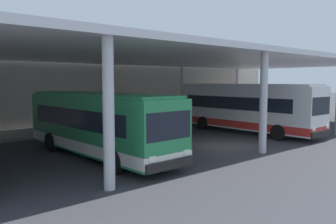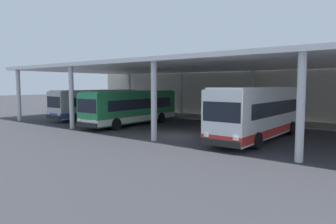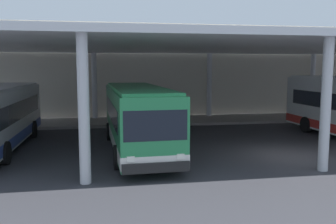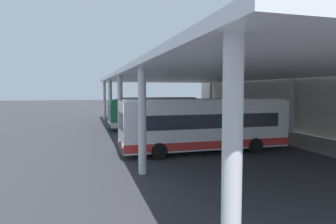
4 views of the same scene
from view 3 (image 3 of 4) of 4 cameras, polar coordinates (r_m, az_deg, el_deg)
name	(u,v)px [view 3 (image 3 of 4)]	position (r m, az deg, el deg)	size (l,w,h in m)	color
ground_plane	(291,156)	(18.06, 18.67, -6.50)	(200.00, 200.00, 0.00)	#333338
platform_kerb	(215,119)	(28.72, 7.39, -1.13)	(42.00, 4.50, 0.18)	gray
station_building_facade	(204,71)	(31.55, 5.72, 6.45)	(48.00, 1.60, 7.69)	beige
canopy_shelter	(248,47)	(22.59, 12.41, 9.83)	(40.00, 17.00, 5.55)	silver
bus_second_bay	(137,117)	(17.97, -4.85, -0.85)	(2.98, 10.61, 3.17)	#28844C
bench_waiting	(325,110)	(32.78, 23.31, 0.36)	(1.80, 0.45, 0.92)	#383D47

